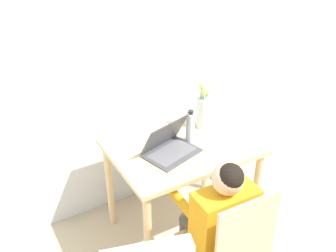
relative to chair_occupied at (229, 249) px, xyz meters
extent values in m
cube|color=silver|center=(0.29, 1.21, 0.80)|extent=(6.40, 0.05, 2.50)
cube|color=#D6B784|center=(0.10, 0.67, 0.27)|extent=(0.94, 0.70, 0.03)
cylinder|color=#D6B784|center=(-0.33, 0.37, -0.10)|extent=(0.05, 0.05, 0.71)
cylinder|color=#D6B784|center=(0.52, 0.37, -0.10)|extent=(0.05, 0.05, 0.71)
cylinder|color=#D6B784|center=(-0.33, 0.97, -0.10)|extent=(0.05, 0.05, 0.71)
cylinder|color=#D6B784|center=(0.52, 0.97, -0.10)|extent=(0.05, 0.05, 0.71)
cube|color=#D6B784|center=(0.00, 0.07, -0.04)|extent=(0.41, 0.41, 0.02)
cube|color=#D6B784|center=(0.00, -0.12, 0.20)|extent=(0.38, 0.03, 0.46)
cylinder|color=#D6B784|center=(0.18, 0.24, -0.25)|extent=(0.04, 0.04, 0.40)
cube|color=orange|center=(0.00, 0.07, 0.16)|extent=(0.36, 0.19, 0.38)
sphere|color=beige|center=(0.00, 0.07, 0.44)|extent=(0.17, 0.17, 0.17)
sphere|color=black|center=(0.00, 0.06, 0.46)|extent=(0.15, 0.15, 0.15)
cylinder|color=#4C4742|center=(0.09, 0.21, -0.01)|extent=(0.10, 0.28, 0.09)
cylinder|color=#4C4742|center=(-0.07, 0.21, -0.01)|extent=(0.10, 0.28, 0.09)
cylinder|color=#4C4742|center=(0.09, 0.35, -0.24)|extent=(0.07, 0.07, 0.42)
cylinder|color=#4C4742|center=(-0.07, 0.35, -0.24)|extent=(0.07, 0.07, 0.42)
cylinder|color=orange|center=(0.16, 0.28, 0.18)|extent=(0.06, 0.24, 0.06)
cylinder|color=orange|center=(-0.14, 0.29, 0.18)|extent=(0.06, 0.24, 0.06)
cube|color=#4C4C51|center=(-0.02, 0.61, 0.29)|extent=(0.38, 0.32, 0.01)
cube|color=slate|center=(-0.02, 0.61, 0.30)|extent=(0.33, 0.24, 0.00)
cube|color=#4C4C51|center=(-0.04, 0.67, 0.40)|extent=(0.35, 0.20, 0.22)
cube|color=#19284C|center=(-0.04, 0.67, 0.41)|extent=(0.31, 0.18, 0.19)
cylinder|color=silver|center=(0.35, 0.80, 0.40)|extent=(0.10, 0.10, 0.22)
cylinder|color=#3D7A38|center=(0.37, 0.81, 0.44)|extent=(0.01, 0.01, 0.23)
sphere|color=#EFDB66|center=(0.37, 0.81, 0.56)|extent=(0.05, 0.05, 0.05)
cylinder|color=#3D7A38|center=(0.35, 0.82, 0.44)|extent=(0.01, 0.01, 0.21)
sphere|color=#EFDB66|center=(0.35, 0.82, 0.54)|extent=(0.03, 0.03, 0.03)
cylinder|color=#3D7A38|center=(0.33, 0.81, 0.47)|extent=(0.01, 0.01, 0.27)
sphere|color=#EFDB66|center=(0.33, 0.81, 0.61)|extent=(0.04, 0.04, 0.04)
cylinder|color=#3D7A38|center=(0.33, 0.78, 0.45)|extent=(0.01, 0.01, 0.24)
sphere|color=#EFDB66|center=(0.33, 0.78, 0.57)|extent=(0.05, 0.05, 0.05)
cylinder|color=#3D7A38|center=(0.36, 0.78, 0.45)|extent=(0.01, 0.01, 0.23)
sphere|color=#EFDB66|center=(0.36, 0.78, 0.56)|extent=(0.04, 0.04, 0.04)
cylinder|color=silver|center=(0.16, 0.68, 0.39)|extent=(0.06, 0.06, 0.21)
cylinder|color=#262628|center=(0.16, 0.68, 0.51)|extent=(0.03, 0.03, 0.02)
camera|label=1|loc=(-1.07, -1.17, 1.70)|focal=42.00mm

